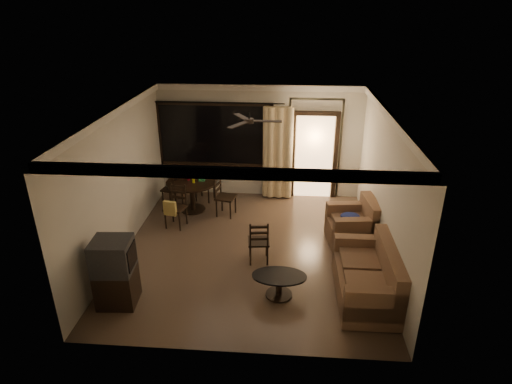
# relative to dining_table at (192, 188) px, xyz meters

# --- Properties ---
(ground) EXTENTS (5.50, 5.50, 0.00)m
(ground) POSITION_rel_dining_table_xyz_m (1.52, -1.69, -0.58)
(ground) COLOR #7F6651
(ground) RESTS_ON ground
(room_shell) EXTENTS (5.50, 6.70, 5.50)m
(room_shell) POSITION_rel_dining_table_xyz_m (2.11, 0.08, 1.25)
(room_shell) COLOR beige
(room_shell) RESTS_ON ground
(dining_table) EXTENTS (1.18, 1.18, 0.96)m
(dining_table) POSITION_rel_dining_table_xyz_m (0.00, 0.00, 0.00)
(dining_table) COLOR black
(dining_table) RESTS_ON ground
(dining_chair_west) EXTENTS (0.50, 0.50, 0.95)m
(dining_chair_west) POSITION_rel_dining_table_xyz_m (-0.52, 0.19, -0.30)
(dining_chair_west) COLOR black
(dining_chair_west) RESTS_ON ground
(dining_chair_east) EXTENTS (0.50, 0.50, 0.95)m
(dining_chair_east) POSITION_rel_dining_table_xyz_m (0.81, -0.19, -0.30)
(dining_chair_east) COLOR black
(dining_chair_east) RESTS_ON ground
(dining_chair_south) EXTENTS (0.50, 0.55, 0.95)m
(dining_chair_south) POSITION_rel_dining_table_xyz_m (-0.20, -0.84, -0.28)
(dining_chair_south) COLOR black
(dining_chair_south) RESTS_ON ground
(dining_chair_north) EXTENTS (0.50, 0.50, 0.95)m
(dining_chair_north) POSITION_rel_dining_table_xyz_m (0.18, 0.59, -0.30)
(dining_chair_north) COLOR black
(dining_chair_north) RESTS_ON ground
(tv_cabinet) EXTENTS (0.66, 0.59, 1.17)m
(tv_cabinet) POSITION_rel_dining_table_xyz_m (-0.50, -3.48, 0.01)
(tv_cabinet) COLOR black
(tv_cabinet) RESTS_ON ground
(sofa) EXTENTS (0.93, 1.74, 0.93)m
(sofa) POSITION_rel_dining_table_xyz_m (3.63, -3.04, -0.21)
(sofa) COLOR #472921
(sofa) RESTS_ON ground
(armchair) EXTENTS (1.03, 1.03, 0.93)m
(armchair) POSITION_rel_dining_table_xyz_m (3.62, -1.24, -0.20)
(armchair) COLOR #472921
(armchair) RESTS_ON ground
(coffee_table) EXTENTS (0.92, 0.55, 0.40)m
(coffee_table) POSITION_rel_dining_table_xyz_m (2.13, -3.10, -0.31)
(coffee_table) COLOR black
(coffee_table) RESTS_ON ground
(side_chair) EXTENTS (0.44, 0.44, 0.89)m
(side_chair) POSITION_rel_dining_table_xyz_m (1.72, -2.07, -0.32)
(side_chair) COLOR black
(side_chair) RESTS_ON ground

